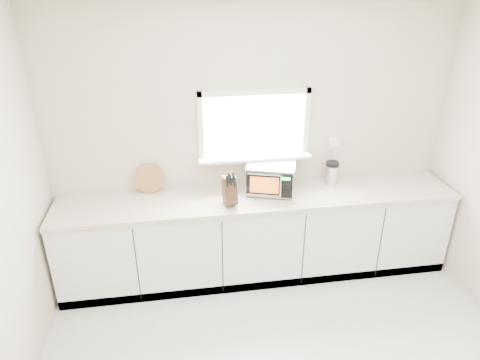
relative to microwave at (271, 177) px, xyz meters
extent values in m
cube|color=beige|center=(-0.13, 0.23, 0.27)|extent=(4.00, 0.02, 2.70)
cube|color=white|center=(-0.13, 0.22, 0.47)|extent=(1.00, 0.02, 0.60)
cube|color=white|center=(-0.13, 0.15, 0.15)|extent=(1.12, 0.16, 0.03)
cube|color=white|center=(-0.13, 0.20, 0.80)|extent=(1.10, 0.04, 0.05)
cube|color=white|center=(-0.13, 0.20, 0.15)|extent=(1.10, 0.04, 0.05)
cube|color=white|center=(-0.66, 0.20, 0.47)|extent=(0.05, 0.04, 0.70)
cube|color=white|center=(0.39, 0.20, 0.47)|extent=(0.05, 0.04, 0.70)
cube|color=white|center=(0.72, 0.22, 0.24)|extent=(0.12, 0.01, 0.12)
cube|color=silver|center=(-0.13, -0.07, -0.64)|extent=(3.92, 0.60, 0.88)
cube|color=beige|center=(-0.13, -0.08, -0.18)|extent=(3.92, 0.64, 0.04)
cylinder|color=black|center=(-0.22, -0.07, -0.15)|extent=(0.02, 0.02, 0.01)
cylinder|color=black|center=(-0.14, 0.20, -0.15)|extent=(0.02, 0.02, 0.01)
cylinder|color=black|center=(0.14, -0.18, -0.15)|extent=(0.02, 0.02, 0.01)
cylinder|color=black|center=(0.23, 0.08, -0.15)|extent=(0.02, 0.02, 0.01)
cube|color=#BABDC2|center=(0.00, 0.01, 0.00)|extent=(0.55, 0.47, 0.28)
cube|color=black|center=(-0.05, -0.17, 0.00)|extent=(0.42, 0.15, 0.24)
cube|color=orange|center=(-0.10, -0.16, 0.00)|extent=(0.26, 0.09, 0.17)
cylinder|color=silver|center=(0.04, -0.22, 0.00)|extent=(0.02, 0.02, 0.22)
cube|color=black|center=(0.09, -0.22, 0.00)|extent=(0.11, 0.04, 0.24)
cube|color=#19FF33|center=(0.09, -0.22, 0.08)|extent=(0.07, 0.03, 0.03)
cube|color=silver|center=(0.00, 0.01, 0.14)|extent=(0.55, 0.47, 0.01)
cube|color=#412717|center=(-0.44, -0.19, -0.01)|extent=(0.13, 0.25, 0.29)
cube|color=black|center=(-0.47, -0.25, 0.11)|extent=(0.02, 0.05, 0.11)
cube|color=black|center=(-0.43, -0.24, 0.12)|extent=(0.02, 0.05, 0.11)
cube|color=black|center=(-0.40, -0.24, 0.10)|extent=(0.02, 0.05, 0.11)
cube|color=black|center=(-0.45, -0.24, 0.14)|extent=(0.02, 0.05, 0.11)
cube|color=black|center=(-0.41, -0.24, 0.14)|extent=(0.02, 0.05, 0.11)
cylinder|color=#A1723E|center=(-1.19, 0.17, -0.01)|extent=(0.29, 0.07, 0.29)
cylinder|color=#BABDC2|center=(0.66, 0.10, -0.06)|extent=(0.16, 0.16, 0.19)
cylinder|color=black|center=(0.66, 0.10, 0.06)|extent=(0.15, 0.15, 0.05)
camera|label=1|loc=(-0.89, -3.72, 1.78)|focal=32.00mm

